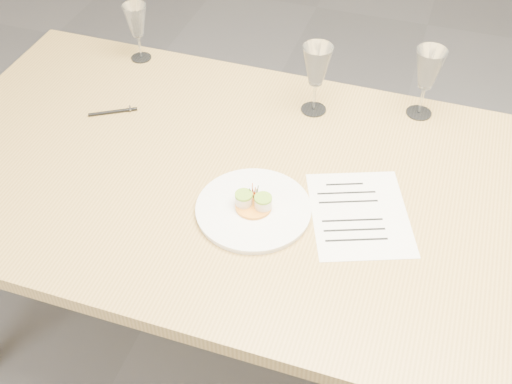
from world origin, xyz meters
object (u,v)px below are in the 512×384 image
(ballpoint_pen, at_px, (113,112))
(wine_glass_2, at_px, (428,70))
(wine_glass_0, at_px, (136,22))
(recipe_sheet, at_px, (359,214))
(dining_table, at_px, (357,220))
(wine_glass_1, at_px, (317,67))
(dinner_plate, at_px, (254,208))

(ballpoint_pen, bearing_deg, wine_glass_2, -12.51)
(wine_glass_0, bearing_deg, recipe_sheet, -29.87)
(recipe_sheet, relative_size, wine_glass_2, 1.72)
(ballpoint_pen, height_order, wine_glass_0, wine_glass_0)
(dining_table, height_order, wine_glass_2, wine_glass_2)
(wine_glass_1, xyz_separation_m, wine_glass_2, (0.30, 0.08, -0.00))
(recipe_sheet, xyz_separation_m, wine_glass_2, (0.08, 0.46, 0.15))
(wine_glass_0, relative_size, wine_glass_2, 0.88)
(dinner_plate, distance_m, wine_glass_0, 0.80)
(dining_table, bearing_deg, ballpoint_pen, 169.91)
(dining_table, distance_m, wine_glass_0, 0.95)
(ballpoint_pen, relative_size, wine_glass_1, 0.60)
(recipe_sheet, xyz_separation_m, ballpoint_pen, (-0.77, 0.18, 0.00))
(recipe_sheet, height_order, wine_glass_0, wine_glass_0)
(dining_table, relative_size, dinner_plate, 8.33)
(dining_table, bearing_deg, recipe_sheet, -81.27)
(wine_glass_0, height_order, wine_glass_1, wine_glass_1)
(recipe_sheet, relative_size, ballpoint_pen, 2.88)
(wine_glass_2, bearing_deg, dinner_plate, -121.85)
(dinner_plate, bearing_deg, wine_glass_0, 136.21)
(dining_table, relative_size, wine_glass_0, 12.74)
(wine_glass_0, distance_m, wine_glass_1, 0.61)
(ballpoint_pen, bearing_deg, recipe_sheet, -43.79)
(ballpoint_pen, relative_size, wine_glass_2, 0.60)
(dining_table, distance_m, recipe_sheet, 0.08)
(dinner_plate, bearing_deg, dining_table, 25.54)
(dinner_plate, distance_m, ballpoint_pen, 0.58)
(wine_glass_2, bearing_deg, wine_glass_1, -164.75)
(dining_table, distance_m, dinner_plate, 0.28)
(wine_glass_0, bearing_deg, ballpoint_pen, -80.06)
(wine_glass_0, bearing_deg, dinner_plate, -43.79)
(wine_glass_1, bearing_deg, dinner_plate, -94.32)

